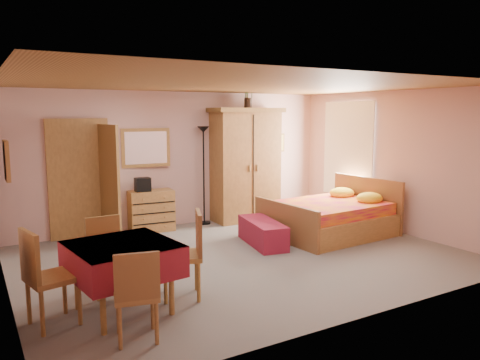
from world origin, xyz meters
TOP-DOWN VIEW (x-y plane):
  - floor at (0.00, 0.00)m, footprint 6.50×6.50m
  - ceiling at (0.00, 0.00)m, footprint 6.50×6.50m
  - wall_back at (0.00, 2.50)m, footprint 6.50×0.10m
  - wall_front at (0.00, -2.50)m, footprint 6.50×0.10m
  - wall_left at (-3.25, 0.00)m, footprint 0.10×5.00m
  - wall_right at (3.25, 0.00)m, footprint 0.10×5.00m
  - doorway at (-1.90, 2.47)m, footprint 1.06×0.12m
  - window at (3.21, 1.20)m, footprint 0.08×1.40m
  - picture_left at (-3.22, -0.60)m, footprint 0.04×0.32m
  - picture_back at (2.35, 2.47)m, footprint 0.30×0.04m
  - chest_of_drawers at (-0.67, 2.26)m, footprint 0.84×0.48m
  - wall_mirror at (-0.67, 2.47)m, footprint 0.92×0.12m
  - stereo at (-0.83, 2.24)m, footprint 0.28×0.21m
  - floor_lamp at (0.44, 2.29)m, footprint 0.32×0.32m
  - wardrobe at (1.32, 2.17)m, footprint 1.48×0.79m
  - sunflower_vase at (1.42, 2.23)m, footprint 0.24×0.24m
  - bed at (2.00, 0.38)m, footprint 2.20×1.78m
  - bench at (0.62, 0.44)m, footprint 0.67×1.27m
  - dining_table at (-2.18, -1.04)m, footprint 1.19×1.19m
  - chair_south at (-2.25, -1.73)m, footprint 0.50×0.50m
  - chair_north at (-2.18, -0.42)m, footprint 0.42×0.42m
  - chair_west at (-2.90, -0.99)m, footprint 0.56×0.56m
  - chair_east at (-1.45, -0.97)m, footprint 0.61×0.61m

SIDE VIEW (x-z plane):
  - floor at x=0.00m, z-range 0.00..0.00m
  - bench at x=0.62m, z-range 0.00..0.40m
  - chest_of_drawers at x=-0.67m, z-range 0.00..0.77m
  - dining_table at x=-2.18m, z-range 0.00..0.78m
  - chair_south at x=-2.25m, z-range 0.00..0.92m
  - chair_north at x=-2.18m, z-range 0.00..0.93m
  - bed at x=2.00m, z-range 0.00..0.98m
  - chair_west at x=-2.90m, z-range 0.00..1.03m
  - chair_east at x=-1.45m, z-range 0.00..1.04m
  - stereo at x=-0.83m, z-range 0.77..1.02m
  - floor_lamp at x=0.44m, z-range 0.00..1.94m
  - doorway at x=-1.90m, z-range -0.05..2.10m
  - wardrobe at x=1.32m, z-range 0.00..2.30m
  - wall_back at x=0.00m, z-range 0.00..2.60m
  - wall_front at x=0.00m, z-range 0.00..2.60m
  - wall_left at x=-3.25m, z-range 0.00..2.60m
  - wall_right at x=3.25m, z-range 0.00..2.60m
  - window at x=3.21m, z-range 0.48..2.42m
  - picture_back at x=2.35m, z-range 1.35..1.75m
  - wall_mirror at x=-0.67m, z-range 1.19..1.91m
  - picture_left at x=-3.22m, z-range 1.49..1.91m
  - sunflower_vase at x=1.42m, z-range 2.30..2.85m
  - ceiling at x=0.00m, z-range 2.60..2.60m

